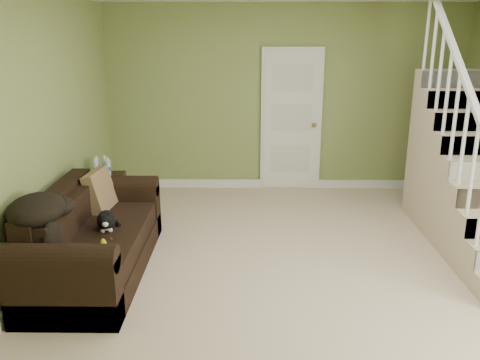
{
  "coord_description": "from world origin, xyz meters",
  "views": [
    {
      "loc": [
        -0.53,
        -4.44,
        2.31
      ],
      "look_at": [
        -0.6,
        0.45,
        0.81
      ],
      "focal_mm": 38.0,
      "sensor_mm": 36.0,
      "label": 1
    }
  ],
  "objects_px": {
    "cat": "(106,221)",
    "banana": "(104,244)",
    "side_table": "(105,196)",
    "sofa": "(92,242)"
  },
  "relations": [
    {
      "from": "cat",
      "to": "banana",
      "type": "height_order",
      "value": "cat"
    },
    {
      "from": "side_table",
      "to": "banana",
      "type": "distance_m",
      "value": 1.87
    },
    {
      "from": "cat",
      "to": "banana",
      "type": "bearing_deg",
      "value": -91.16
    },
    {
      "from": "sofa",
      "to": "side_table",
      "type": "relative_size",
      "value": 2.64
    },
    {
      "from": "sofa",
      "to": "cat",
      "type": "relative_size",
      "value": 4.41
    },
    {
      "from": "banana",
      "to": "side_table",
      "type": "bearing_deg",
      "value": 85.52
    },
    {
      "from": "sofa",
      "to": "cat",
      "type": "bearing_deg",
      "value": 2.26
    },
    {
      "from": "sofa",
      "to": "banana",
      "type": "relative_size",
      "value": 10.6
    },
    {
      "from": "cat",
      "to": "side_table",
      "type": "bearing_deg",
      "value": 92.91
    },
    {
      "from": "cat",
      "to": "banana",
      "type": "distance_m",
      "value": 0.41
    }
  ]
}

